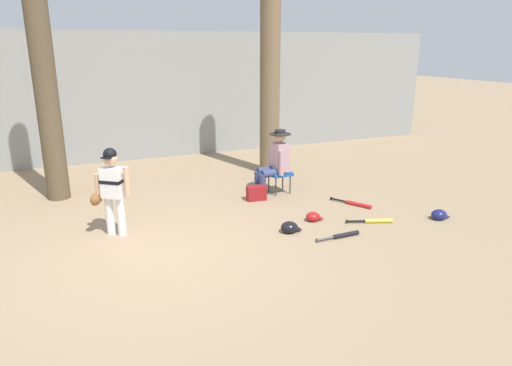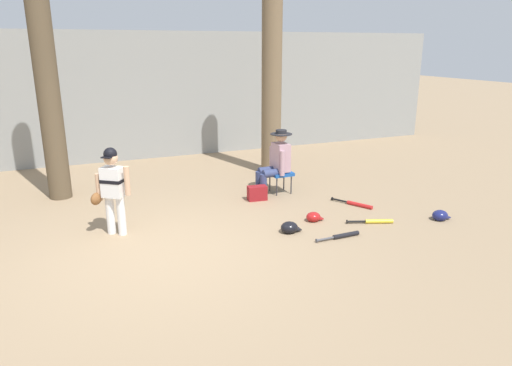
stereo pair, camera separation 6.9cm
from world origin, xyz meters
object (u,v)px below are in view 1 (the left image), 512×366
Objects in this scene: bat_yellow_trainer at (375,221)px; batting_helmet_navy at (439,215)px; bat_red_barrel at (355,204)px; batting_helmet_black at (289,227)px; handbag_beside_stool at (256,193)px; tree_behind_spectator at (270,73)px; tree_near_player at (43,67)px; seated_spectator at (275,160)px; young_ballplayer at (112,186)px; batting_helmet_red at (313,217)px; folding_stool at (279,174)px; bat_black_composite at (343,235)px.

batting_helmet_navy is (1.05, -0.27, 0.04)m from bat_yellow_trainer.
batting_helmet_black reaches higher than bat_red_barrel.
tree_behind_spectator is at bearing 58.46° from handbag_beside_stool.
tree_near_player is 4.31m from seated_spectator.
young_ballplayer is 4.78× the size of batting_helmet_red.
tree_near_player is 4.27× the size of seated_spectator.
seated_spectator is at bearing 87.95° from batting_helmet_red.
batting_helmet_navy is at bearing -51.07° from seated_spectator.
folding_stool is 1.21× the size of handbag_beside_stool.
batting_helmet_black is (-2.46, 0.46, 0.00)m from batting_helmet_navy.
tree_behind_spectator is 14.17× the size of handbag_beside_stool.
tree_behind_spectator reaches higher than bat_yellow_trainer.
batting_helmet_red is at bearing -161.75° from bat_red_barrel.
batting_helmet_red is (-0.06, 0.75, 0.03)m from bat_black_composite.
seated_spectator is 2.38m from bat_black_composite.
folding_stool is at bearing 1.16° from seated_spectator.
young_ballplayer reaches higher than bat_red_barrel.
tree_near_player is at bearing 135.19° from batting_helmet_black.
bat_black_composite is 2.39× the size of batting_helmet_navy.
tree_behind_spectator reaches higher than bat_red_barrel.
bat_red_barrel is at bearing 48.10° from bat_black_composite.
batting_helmet_red is 2.03m from batting_helmet_navy.
folding_stool is 1.37× the size of batting_helmet_navy.
bat_black_composite is at bearing -159.82° from bat_yellow_trainer.
tree_near_player is 7.14× the size of bat_red_barrel.
tree_near_player is 18.80× the size of batting_helmet_red.
bat_black_composite is (-0.54, -3.72, -2.10)m from tree_behind_spectator.
seated_spectator reaches higher than bat_yellow_trainer.
folding_stool reaches higher than batting_helmet_navy.
bat_yellow_trainer is at bearing -54.33° from handbag_beside_stool.
bat_red_barrel is 2.33× the size of batting_helmet_black.
folding_stool is at bearing 127.37° from batting_helmet_navy.
batting_helmet_red is at bearing -37.55° from tree_near_player.
bat_red_barrel is at bearing -80.37° from tree_behind_spectator.
handbag_beside_stool is at bearing -157.28° from folding_stool.
bat_yellow_trainer is 1.08m from batting_helmet_navy.
batting_helmet_red is at bearing -12.62° from young_ballplayer.
folding_stool is 2.15m from bat_yellow_trainer.
tree_near_player is at bearing -178.23° from tree_behind_spectator.
bat_yellow_trainer is 2.58× the size of batting_helmet_red.
batting_helmet_red is (3.69, -2.84, -2.26)m from tree_near_player.
seated_spectator reaches higher than batting_helmet_black.
bat_black_composite is (3.02, -1.41, -0.71)m from young_ballplayer.
tree_behind_spectator is at bearing 81.78° from bat_black_composite.
bat_yellow_trainer is (3.81, -1.13, -0.71)m from young_ballplayer.
bat_red_barrel is at bearing -4.55° from young_ballplayer.
batting_helmet_navy reaches higher than batting_helmet_red.
tree_behind_spectator is 16.09× the size of batting_helmet_navy.
bat_black_composite is at bearing -76.80° from handbag_beside_stool.
handbag_beside_stool is 1.14× the size of batting_helmet_navy.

